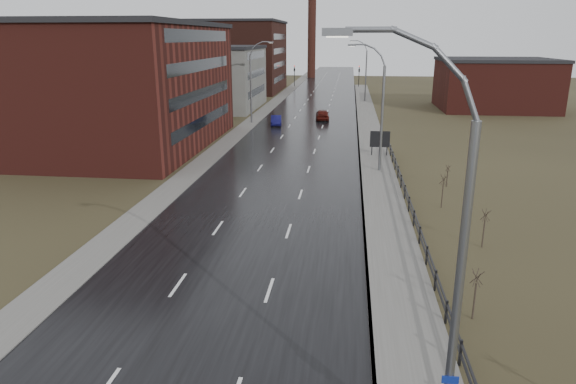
% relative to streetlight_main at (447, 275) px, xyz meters
% --- Properties ---
extents(road, '(14.00, 300.00, 0.06)m').
position_rel_streetlight_main_xyz_m(road, '(-8.47, 58.00, -6.03)').
color(road, black).
rests_on(road, ground).
extents(sidewalk_right, '(3.20, 180.00, 0.18)m').
position_rel_streetlight_main_xyz_m(sidewalk_right, '(0.13, 33.00, -5.97)').
color(sidewalk_right, '#595651').
rests_on(sidewalk_right, ground).
extents(curb_right, '(0.16, 180.00, 0.18)m').
position_rel_streetlight_main_xyz_m(curb_right, '(-1.39, 33.00, -5.97)').
color(curb_right, slate).
rests_on(curb_right, ground).
extents(sidewalk_left, '(2.40, 260.00, 0.12)m').
position_rel_streetlight_main_xyz_m(sidewalk_left, '(-16.67, 58.00, -6.00)').
color(sidewalk_left, '#595651').
rests_on(sidewalk_left, ground).
extents(warehouse_near, '(22.44, 28.56, 13.50)m').
position_rel_streetlight_main_xyz_m(warehouse_near, '(-29.46, 43.00, 0.70)').
color(warehouse_near, '#471914').
rests_on(warehouse_near, ground).
extents(warehouse_mid, '(16.32, 20.40, 10.50)m').
position_rel_streetlight_main_xyz_m(warehouse_mid, '(-26.46, 76.00, -0.80)').
color(warehouse_mid, slate).
rests_on(warehouse_mid, ground).
extents(warehouse_far, '(26.52, 24.48, 15.50)m').
position_rel_streetlight_main_xyz_m(warehouse_far, '(-31.47, 106.00, 1.70)').
color(warehouse_far, '#331611').
rests_on(warehouse_far, ground).
extents(building_right, '(18.36, 16.32, 8.50)m').
position_rel_streetlight_main_xyz_m(building_right, '(21.83, 80.00, -1.80)').
color(building_right, '#471914').
rests_on(building_right, ground).
extents(smokestack, '(2.70, 2.70, 30.70)m').
position_rel_streetlight_main_xyz_m(smokestack, '(-14.47, 148.00, 9.44)').
color(smokestack, '#331611').
rests_on(smokestack, ground).
extents(streetlight_main, '(3.91, 0.29, 12.11)m').
position_rel_streetlight_main_xyz_m(streetlight_main, '(0.00, 0.00, 0.00)').
color(streetlight_main, slate).
rests_on(streetlight_main, ground).
extents(streetlight_right_mid, '(3.36, 0.28, 11.35)m').
position_rel_streetlight_main_xyz_m(streetlight_right_mid, '(0.03, 34.00, -0.22)').
color(streetlight_right_mid, slate).
rests_on(streetlight_right_mid, ground).
extents(streetlight_left, '(3.36, 0.28, 11.35)m').
position_rel_streetlight_main_xyz_m(streetlight_left, '(-16.17, 60.00, -0.22)').
color(streetlight_left, slate).
rests_on(streetlight_left, ground).
extents(streetlight_right_far, '(3.36, 0.28, 11.35)m').
position_rel_streetlight_main_xyz_m(streetlight_right_far, '(0.03, 88.00, -0.22)').
color(streetlight_right_far, slate).
rests_on(streetlight_right_far, ground).
extents(guardrail, '(0.10, 53.05, 1.10)m').
position_rel_streetlight_main_xyz_m(guardrail, '(1.83, 16.32, -5.35)').
color(guardrail, black).
rests_on(guardrail, ground).
extents(shrub_c, '(0.55, 0.58, 2.32)m').
position_rel_streetlight_main_xyz_m(shrub_c, '(3.08, 8.54, -4.83)').
color(shrub_c, '#382D23').
rests_on(shrub_c, ground).
extents(shrub_d, '(0.56, 0.59, 2.34)m').
position_rel_streetlight_main_xyz_m(shrub_d, '(5.43, 16.87, -4.81)').
color(shrub_d, '#382D23').
rests_on(shrub_d, ground).
extents(shrub_e, '(0.59, 0.62, 2.48)m').
position_rel_streetlight_main_xyz_m(shrub_e, '(4.28, 24.13, -4.74)').
color(shrub_e, '#382D23').
rests_on(shrub_e, ground).
extents(shrub_f, '(0.44, 0.47, 1.84)m').
position_rel_streetlight_main_xyz_m(shrub_f, '(5.60, 29.76, -5.08)').
color(shrub_f, '#382D23').
rests_on(shrub_f, ground).
extents(billboard, '(2.01, 0.17, 2.70)m').
position_rel_streetlight_main_xyz_m(billboard, '(0.63, 40.25, -4.27)').
color(billboard, black).
rests_on(billboard, ground).
extents(traffic_light_left, '(0.58, 2.73, 5.30)m').
position_rel_streetlight_main_xyz_m(traffic_light_left, '(-16.47, 118.00, -1.46)').
color(traffic_light_left, black).
rests_on(traffic_light_left, ground).
extents(traffic_light_right, '(0.58, 2.73, 5.30)m').
position_rel_streetlight_main_xyz_m(traffic_light_right, '(-0.47, 118.00, -1.46)').
color(traffic_light_right, black).
rests_on(traffic_light_right, ground).
extents(car_near, '(1.98, 4.28, 1.36)m').
position_rel_streetlight_main_xyz_m(car_near, '(-12.69, 58.55, -5.38)').
color(car_near, '#0F0E48').
rests_on(car_near, ground).
extents(car_far, '(2.31, 4.93, 1.63)m').
position_rel_streetlight_main_xyz_m(car_far, '(-6.51, 63.99, -5.24)').
color(car_far, '#43100B').
rests_on(car_far, ground).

